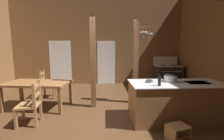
% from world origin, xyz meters
% --- Properties ---
extents(ground_plane, '(8.68, 8.08, 0.10)m').
position_xyz_m(ground_plane, '(0.00, 0.00, -0.05)').
color(ground_plane, '#4C301C').
extents(wall_back, '(8.68, 0.14, 4.22)m').
position_xyz_m(wall_back, '(0.00, 3.71, 2.11)').
color(wall_back, brown).
rests_on(wall_back, ground_plane).
extents(glazed_door_back_left, '(1.00, 0.01, 2.05)m').
position_xyz_m(glazed_door_back_left, '(-1.77, 3.64, 1.02)').
color(glazed_door_back_left, white).
rests_on(glazed_door_back_left, ground_plane).
extents(glazed_panel_back_right, '(0.84, 0.01, 2.05)m').
position_xyz_m(glazed_panel_back_right, '(0.39, 3.64, 1.02)').
color(glazed_panel_back_right, white).
rests_on(glazed_panel_back_right, ground_plane).
extents(kitchen_island, '(2.17, 0.97, 0.89)m').
position_xyz_m(kitchen_island, '(1.99, -0.21, 0.44)').
color(kitchen_island, brown).
rests_on(kitchen_island, ground_plane).
extents(stove_range, '(1.15, 0.83, 1.32)m').
position_xyz_m(stove_range, '(3.20, 3.09, 0.48)').
color(stove_range, '#282828').
rests_on(stove_range, ground_plane).
extents(support_post_with_pot_rack, '(0.56, 0.23, 2.57)m').
position_xyz_m(support_post_with_pot_rack, '(1.28, 0.95, 1.38)').
color(support_post_with_pot_rack, brown).
rests_on(support_post_with_pot_rack, ground_plane).
extents(support_post_center, '(0.14, 0.14, 2.57)m').
position_xyz_m(support_post_center, '(-0.00, 0.68, 1.29)').
color(support_post_center, brown).
rests_on(support_post_center, ground_plane).
extents(step_stool, '(0.42, 0.37, 0.30)m').
position_xyz_m(step_stool, '(1.62, -1.05, 0.18)').
color(step_stool, '#9E7044').
rests_on(step_stool, ground_plane).
extents(dining_table, '(1.80, 1.10, 0.74)m').
position_xyz_m(dining_table, '(-1.55, 0.68, 0.65)').
color(dining_table, brown).
rests_on(dining_table, ground_plane).
extents(ladderback_chair_near_window, '(0.49, 0.49, 0.95)m').
position_xyz_m(ladderback_chair_near_window, '(-1.29, -0.27, 0.45)').
color(ladderback_chair_near_window, '#9E7044').
rests_on(ladderback_chair_near_window, ground_plane).
extents(ladderback_chair_by_post, '(0.49, 0.49, 0.95)m').
position_xyz_m(ladderback_chair_by_post, '(-1.65, 1.57, 0.45)').
color(ladderback_chair_by_post, '#9E7044').
rests_on(ladderback_chair_by_post, ground_plane).
extents(stockpot_on_counter, '(0.35, 0.28, 0.16)m').
position_xyz_m(stockpot_on_counter, '(1.87, -0.11, 0.97)').
color(stockpot_on_counter, silver).
rests_on(stockpot_on_counter, kitchen_island).
extents(mixing_bowl_on_counter, '(0.16, 0.16, 0.06)m').
position_xyz_m(mixing_bowl_on_counter, '(1.35, -0.16, 0.92)').
color(mixing_bowl_on_counter, slate).
rests_on(mixing_bowl_on_counter, kitchen_island).
extents(bottle_tall_on_counter, '(0.07, 0.07, 0.25)m').
position_xyz_m(bottle_tall_on_counter, '(1.45, -0.50, 0.99)').
color(bottle_tall_on_counter, '#1E2328').
rests_on(bottle_tall_on_counter, kitchen_island).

